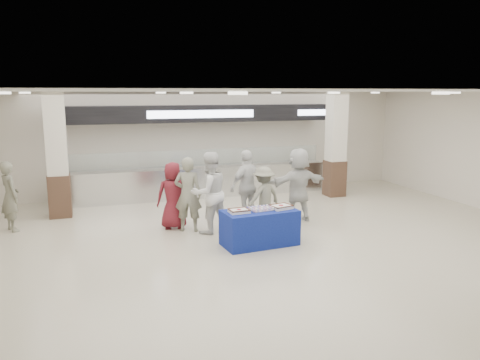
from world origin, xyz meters
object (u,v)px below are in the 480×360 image
object	(u,v)px
sheet_cake_right	(281,206)
chef_short	(247,186)
soldier_bg	(10,196)
sheet_cake_left	(239,211)
civilian_white	(298,185)
cupcake_tray	(261,209)
civilian_maroon	(173,195)
display_table	(260,228)
chef_tall	(209,193)
soldier_a	(188,194)
soldier_b	(263,196)

from	to	relation	value
sheet_cake_right	chef_short	size ratio (longest dim) A/B	0.28
soldier_bg	sheet_cake_left	bearing A→B (deg)	-147.89
chef_short	civilian_white	distance (m)	1.26
cupcake_tray	civilian_white	xyz separation A→B (m)	(1.54, 1.46, 0.14)
civilian_maroon	civilian_white	bearing A→B (deg)	-179.37
display_table	civilian_maroon	distance (m)	2.38
soldier_bg	display_table	bearing A→B (deg)	-145.11
chef_tall	soldier_bg	world-z (taller)	chef_tall
cupcake_tray	civilian_maroon	bearing A→B (deg)	130.29
chef_tall	chef_short	bearing A→B (deg)	-168.95
soldier_bg	civilian_maroon	bearing A→B (deg)	-131.77
soldier_a	soldier_b	size ratio (longest dim) A/B	1.20
sheet_cake_right	display_table	bearing A→B (deg)	179.50
chef_short	civilian_white	xyz separation A→B (m)	(1.22, -0.32, 0.02)
soldier_b	display_table	bearing A→B (deg)	46.40
sheet_cake_right	civilian_white	world-z (taller)	civilian_white
soldier_b	civilian_white	xyz separation A→B (m)	(0.97, 0.14, 0.20)
cupcake_tray	civilian_white	bearing A→B (deg)	43.48
sheet_cake_left	soldier_bg	distance (m)	5.43
sheet_cake_left	sheet_cake_right	xyz separation A→B (m)	(0.95, 0.04, 0.00)
civilian_maroon	civilian_white	world-z (taller)	civilian_white
sheet_cake_right	chef_tall	distance (m)	1.74
chef_short	soldier_b	size ratio (longest dim) A/B	1.24
display_table	sheet_cake_right	xyz separation A→B (m)	(0.48, -0.00, 0.42)
cupcake_tray	chef_tall	distance (m)	1.45
sheet_cake_left	soldier_a	distance (m)	1.68
cupcake_tray	civilian_maroon	xyz separation A→B (m)	(-1.53, 1.80, 0.01)
display_table	chef_short	size ratio (longest dim) A/B	0.86
civilian_white	soldier_b	bearing A→B (deg)	0.25
cupcake_tray	chef_short	xyz separation A→B (m)	(0.31, 1.78, 0.12)
chef_tall	soldier_b	bearing A→B (deg)	168.95
sheet_cake_right	soldier_bg	xyz separation A→B (m)	(-5.59, 2.78, 0.02)
cupcake_tray	soldier_bg	world-z (taller)	soldier_bg
cupcake_tray	soldier_b	xyz separation A→B (m)	(0.56, 1.32, -0.06)
soldier_a	chef_tall	bearing A→B (deg)	169.39
civilian_maroon	soldier_bg	bearing A→B (deg)	-8.21
display_table	cupcake_tray	bearing A→B (deg)	-10.30
display_table	civilian_white	xyz separation A→B (m)	(1.57, 1.46, 0.55)
sheet_cake_left	civilian_white	world-z (taller)	civilian_white
sheet_cake_left	chef_short	world-z (taller)	chef_short
soldier_a	soldier_b	xyz separation A→B (m)	(1.80, -0.14, -0.15)
sheet_cake_left	sheet_cake_right	bearing A→B (deg)	2.43
sheet_cake_left	sheet_cake_right	world-z (taller)	sheet_cake_right
sheet_cake_right	chef_short	bearing A→B (deg)	94.43
sheet_cake_right	civilian_maroon	size ratio (longest dim) A/B	0.32
display_table	soldier_a	bearing A→B (deg)	124.57
sheet_cake_left	sheet_cake_right	distance (m)	0.95
sheet_cake_right	sheet_cake_left	bearing A→B (deg)	-177.57
civilian_white	civilian_maroon	bearing A→B (deg)	-14.09
soldier_a	soldier_bg	distance (m)	4.12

